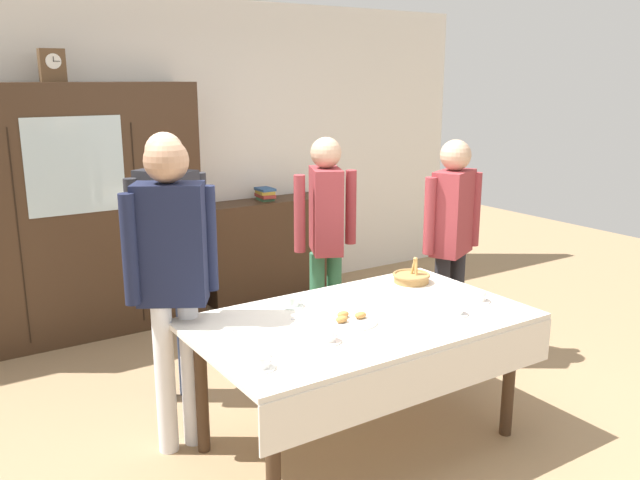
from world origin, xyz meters
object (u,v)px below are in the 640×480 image
(bookshelf_low, at_px, (266,248))
(bread_basket, at_px, (411,277))
(mantel_clock, at_px, (52,65))
(person_beside_shelf, at_px, (452,229))
(tea_cup_near_left, at_px, (293,302))
(person_by_cabinet, at_px, (172,265))
(person_behind_table_right, at_px, (169,240))
(tea_cup_far_left, at_px, (456,310))
(person_near_right_end, at_px, (326,227))
(pastry_plate, at_px, (350,320))
(spoon_far_right, at_px, (228,331))
(spoon_near_right, at_px, (304,316))
(wall_cabinet, at_px, (73,214))
(tea_cup_mid_left, at_px, (261,363))
(dining_table, at_px, (364,335))
(book_stack, at_px, (265,194))
(tea_cup_far_right, at_px, (328,337))
(tea_cup_center, at_px, (479,297))

(bookshelf_low, relative_size, bread_basket, 4.96)
(mantel_clock, distance_m, person_beside_shelf, 3.16)
(tea_cup_near_left, xyz_separation_m, person_by_cabinet, (-0.64, 0.17, 0.28))
(person_behind_table_right, bearing_deg, tea_cup_far_left, -50.84)
(mantel_clock, relative_size, bread_basket, 1.00)
(person_by_cabinet, height_order, person_near_right_end, person_by_cabinet)
(pastry_plate, height_order, spoon_far_right, pastry_plate)
(bread_basket, bearing_deg, spoon_near_right, -170.04)
(wall_cabinet, height_order, pastry_plate, wall_cabinet)
(tea_cup_mid_left, bearing_deg, person_beside_shelf, 23.85)
(dining_table, bearing_deg, person_beside_shelf, 26.89)
(dining_table, bearing_deg, bookshelf_low, 72.50)
(book_stack, relative_size, tea_cup_far_right, 1.73)
(tea_cup_mid_left, height_order, spoon_near_right, tea_cup_mid_left)
(dining_table, bearing_deg, mantel_clock, 110.14)
(tea_cup_center, distance_m, tea_cup_mid_left, 1.51)
(tea_cup_mid_left, distance_m, person_near_right_end, 1.92)
(tea_cup_far_left, height_order, bread_basket, bread_basket)
(bookshelf_low, bearing_deg, tea_cup_mid_left, -118.91)
(pastry_plate, bearing_deg, person_near_right_end, 62.15)
(dining_table, distance_m, tea_cup_center, 0.76)
(book_stack, xyz_separation_m, person_beside_shelf, (0.43, -2.00, -0.00))
(book_stack, distance_m, bread_basket, 2.30)
(wall_cabinet, relative_size, bread_basket, 8.34)
(wall_cabinet, bearing_deg, bread_basket, -55.29)
(spoon_far_right, bearing_deg, tea_cup_center, -14.50)
(wall_cabinet, bearing_deg, mantel_clock, -179.25)
(mantel_clock, distance_m, person_by_cabinet, 2.30)
(book_stack, height_order, pastry_plate, book_stack)
(bookshelf_low, relative_size, book_stack, 5.30)
(tea_cup_near_left, bearing_deg, wall_cabinet, 107.03)
(tea_cup_center, xyz_separation_m, spoon_near_right, (-0.99, 0.34, -0.02))
(person_behind_table_right, bearing_deg, person_beside_shelf, -14.74)
(spoon_far_right, bearing_deg, person_near_right_end, 37.12)
(dining_table, bearing_deg, tea_cup_near_left, 120.49)
(mantel_clock, relative_size, spoon_far_right, 2.02)
(person_near_right_end, bearing_deg, person_behind_table_right, -179.47)
(pastry_plate, bearing_deg, tea_cup_mid_left, -159.40)
(wall_cabinet, relative_size, person_beside_shelf, 1.24)
(person_behind_table_right, bearing_deg, spoon_far_right, -92.95)
(spoon_far_right, bearing_deg, person_behind_table_right, 87.05)
(tea_cup_mid_left, distance_m, spoon_near_right, 0.68)
(tea_cup_mid_left, relative_size, person_near_right_end, 0.08)
(mantel_clock, xyz_separation_m, tea_cup_near_left, (0.73, -2.21, -1.33))
(wall_cabinet, bearing_deg, spoon_near_right, -75.03)
(mantel_clock, distance_m, person_near_right_end, 2.34)
(pastry_plate, relative_size, spoon_far_right, 2.35)
(mantel_clock, distance_m, tea_cup_near_left, 2.68)
(tea_cup_near_left, relative_size, person_beside_shelf, 0.08)
(tea_cup_center, relative_size, pastry_plate, 0.46)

